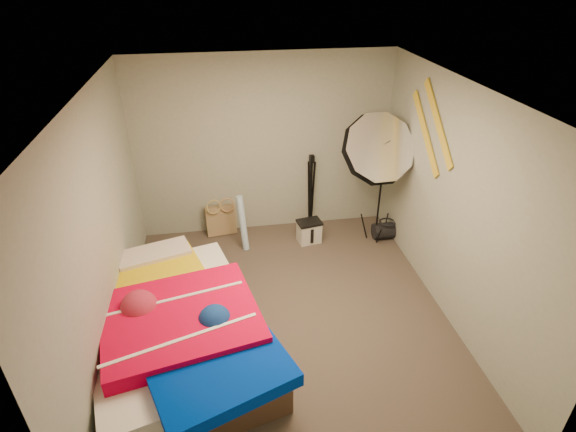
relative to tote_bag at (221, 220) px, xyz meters
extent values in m
plane|color=#4F4539|center=(0.67, -1.90, -0.21)|extent=(4.00, 4.00, 0.00)
plane|color=silver|center=(0.67, -1.90, 2.29)|extent=(4.00, 4.00, 0.00)
plane|color=#989E8E|center=(0.67, 0.10, 1.04)|extent=(3.50, 0.00, 3.50)
plane|color=#989E8E|center=(0.67, -3.90, 1.04)|extent=(3.50, 0.00, 3.50)
plane|color=#989E8E|center=(-1.08, -1.90, 1.04)|extent=(0.00, 4.00, 4.00)
plane|color=#989E8E|center=(2.42, -1.90, 1.04)|extent=(0.00, 4.00, 4.00)
cube|color=tan|center=(0.00, 0.00, 0.00)|extent=(0.44, 0.24, 0.44)
cylinder|color=#5E98CB|center=(0.29, -0.43, 0.18)|extent=(0.17, 0.24, 0.78)
cube|color=beige|center=(1.21, -0.43, -0.06)|extent=(0.34, 0.26, 0.30)
cylinder|color=black|center=(2.32, -0.51, -0.09)|extent=(0.38, 0.23, 0.23)
cube|color=gold|center=(2.40, -1.30, 1.74)|extent=(0.02, 0.91, 0.78)
cube|color=gold|center=(2.40, -1.05, 1.54)|extent=(0.02, 0.91, 0.78)
cube|color=#4D3526|center=(-0.52, -2.24, -0.07)|extent=(2.06, 2.54, 0.29)
cube|color=white|center=(-0.52, -2.24, 0.18)|extent=(2.01, 2.49, 0.20)
cube|color=yellow|center=(-0.80, -1.80, 0.32)|extent=(1.50, 1.40, 0.16)
cube|color=red|center=(-0.42, -2.39, 0.34)|extent=(1.61, 1.43, 0.18)
cube|color=#002DBB|center=(-0.09, -2.99, 0.31)|extent=(1.35, 1.22, 0.13)
cube|color=#DDA0B6|center=(-0.75, -1.33, 0.37)|extent=(0.85, 0.56, 0.16)
cylinder|color=black|center=(2.16, -0.51, 0.54)|extent=(0.03, 0.03, 1.51)
cube|color=black|center=(2.16, -0.51, 1.25)|extent=(0.06, 0.06, 0.09)
cone|color=white|center=(2.00, -0.63, 1.20)|extent=(1.13, 0.83, 1.11)
cylinder|color=black|center=(1.31, -0.02, 0.30)|extent=(0.04, 0.04, 1.03)
cube|color=black|center=(1.31, -0.02, 0.87)|extent=(0.07, 0.07, 0.11)
camera|label=1|loc=(0.06, -5.64, 3.28)|focal=28.00mm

